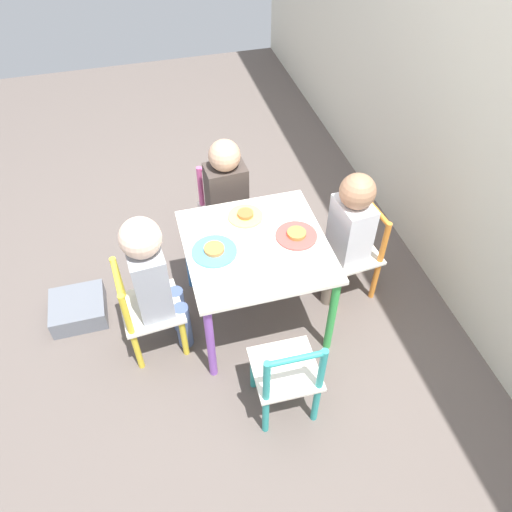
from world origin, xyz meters
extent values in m
plane|color=#5B514C|center=(0.00, 0.00, 0.00)|extent=(6.00, 6.00, 0.00)
cube|color=silver|center=(0.00, 0.00, 0.48)|extent=(0.61, 0.61, 0.02)
cylinder|color=#387AD1|center=(-0.27, -0.27, 0.24)|extent=(0.04, 0.04, 0.47)
cylinder|color=#8E51BC|center=(0.27, -0.27, 0.24)|extent=(0.04, 0.04, 0.47)
cylinder|color=#DB3D38|center=(-0.27, 0.27, 0.24)|extent=(0.04, 0.04, 0.47)
cylinder|color=green|center=(0.27, 0.27, 0.24)|extent=(0.04, 0.04, 0.47)
cube|color=silver|center=(0.04, -0.49, 0.26)|extent=(0.28, 0.28, 0.02)
cylinder|color=yellow|center=(0.14, -0.38, 0.13)|extent=(0.03, 0.03, 0.25)
cylinder|color=yellow|center=(-0.07, -0.39, 0.13)|extent=(0.03, 0.03, 0.25)
cylinder|color=yellow|center=(0.16, -0.59, 0.13)|extent=(0.03, 0.03, 0.25)
cylinder|color=yellow|center=(-0.06, -0.61, 0.13)|extent=(0.03, 0.03, 0.25)
cylinder|color=yellow|center=(0.16, -0.59, 0.38)|extent=(0.03, 0.03, 0.25)
cylinder|color=yellow|center=(-0.06, -0.61, 0.38)|extent=(0.03, 0.03, 0.25)
cylinder|color=yellow|center=(0.05, -0.60, 0.50)|extent=(0.21, 0.04, 0.02)
cube|color=silver|center=(-0.49, -0.03, 0.26)|extent=(0.27, 0.27, 0.02)
cylinder|color=#E5599E|center=(-0.38, -0.13, 0.13)|extent=(0.03, 0.03, 0.25)
cylinder|color=#E5599E|center=(-0.39, 0.08, 0.13)|extent=(0.03, 0.03, 0.25)
cylinder|color=#E5599E|center=(-0.59, -0.14, 0.13)|extent=(0.03, 0.03, 0.25)
cylinder|color=#E5599E|center=(-0.60, 0.07, 0.13)|extent=(0.03, 0.03, 0.25)
cylinder|color=#E5599E|center=(-0.59, -0.14, 0.38)|extent=(0.03, 0.03, 0.25)
cylinder|color=#E5599E|center=(-0.60, 0.07, 0.38)|extent=(0.03, 0.03, 0.25)
cylinder|color=#E5599E|center=(-0.60, -0.03, 0.50)|extent=(0.04, 0.21, 0.02)
cube|color=silver|center=(-0.05, 0.49, 0.26)|extent=(0.28, 0.28, 0.02)
cylinder|color=orange|center=(-0.14, 0.37, 0.13)|extent=(0.03, 0.03, 0.25)
cylinder|color=orange|center=(0.07, 0.40, 0.13)|extent=(0.03, 0.03, 0.25)
cylinder|color=orange|center=(-0.16, 0.59, 0.13)|extent=(0.03, 0.03, 0.25)
cylinder|color=orange|center=(0.05, 0.61, 0.13)|extent=(0.03, 0.03, 0.25)
cylinder|color=orange|center=(-0.16, 0.59, 0.38)|extent=(0.03, 0.03, 0.25)
cylinder|color=orange|center=(0.05, 0.61, 0.38)|extent=(0.03, 0.03, 0.25)
cylinder|color=orange|center=(-0.06, 0.60, 0.50)|extent=(0.21, 0.04, 0.02)
cube|color=silver|center=(0.49, -0.01, 0.26)|extent=(0.27, 0.27, 0.02)
cylinder|color=teal|center=(0.39, 0.10, 0.13)|extent=(0.03, 0.03, 0.25)
cylinder|color=teal|center=(0.38, -0.12, 0.13)|extent=(0.03, 0.03, 0.25)
cylinder|color=teal|center=(0.60, 0.09, 0.13)|extent=(0.03, 0.03, 0.25)
cylinder|color=teal|center=(0.60, -0.12, 0.13)|extent=(0.03, 0.03, 0.25)
cylinder|color=teal|center=(0.60, 0.09, 0.38)|extent=(0.03, 0.03, 0.25)
cylinder|color=teal|center=(0.60, -0.12, 0.38)|extent=(0.03, 0.03, 0.25)
cylinder|color=teal|center=(0.60, -0.02, 0.50)|extent=(0.03, 0.21, 0.02)
cylinder|color=#4C608E|center=(0.08, -0.37, 0.13)|extent=(0.07, 0.07, 0.27)
cylinder|color=#4C608E|center=(-0.02, -0.38, 0.13)|extent=(0.07, 0.07, 0.27)
cube|color=#999EA8|center=(0.04, -0.47, 0.44)|extent=(0.21, 0.16, 0.34)
sphere|color=beige|center=(0.04, -0.47, 0.68)|extent=(0.17, 0.17, 0.17)
cylinder|color=#38383D|center=(-0.37, -0.07, 0.13)|extent=(0.07, 0.07, 0.27)
cylinder|color=#38383D|center=(-0.38, 0.03, 0.13)|extent=(0.07, 0.07, 0.27)
cube|color=#423833|center=(-0.47, -0.03, 0.42)|extent=(0.15, 0.21, 0.31)
sphere|color=tan|center=(-0.47, -0.03, 0.64)|extent=(0.16, 0.16, 0.16)
cylinder|color=#7A6B5B|center=(-0.09, 0.37, 0.13)|extent=(0.07, 0.07, 0.27)
cylinder|color=#7A6B5B|center=(0.01, 0.38, 0.13)|extent=(0.07, 0.07, 0.27)
cube|color=silver|center=(-0.05, 0.47, 0.42)|extent=(0.21, 0.16, 0.31)
sphere|color=#A37556|center=(-0.05, 0.47, 0.65)|extent=(0.16, 0.16, 0.16)
cylinder|color=#4C9EE0|center=(0.00, -0.18, 0.50)|extent=(0.19, 0.19, 0.01)
cylinder|color=#D6843D|center=(0.00, -0.18, 0.51)|extent=(0.09, 0.09, 0.02)
cylinder|color=#EADB66|center=(-0.18, 0.00, 0.50)|extent=(0.16, 0.16, 0.01)
cylinder|color=#CC6633|center=(-0.18, 0.00, 0.51)|extent=(0.07, 0.07, 0.02)
cylinder|color=#E54C47|center=(0.00, 0.18, 0.50)|extent=(0.18, 0.18, 0.01)
cylinder|color=#D6843D|center=(0.00, 0.18, 0.51)|extent=(0.08, 0.08, 0.02)
cube|color=slate|center=(-0.22, -0.85, 0.05)|extent=(0.25, 0.26, 0.11)
camera|label=1|loc=(1.49, -0.40, 2.01)|focal=35.00mm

